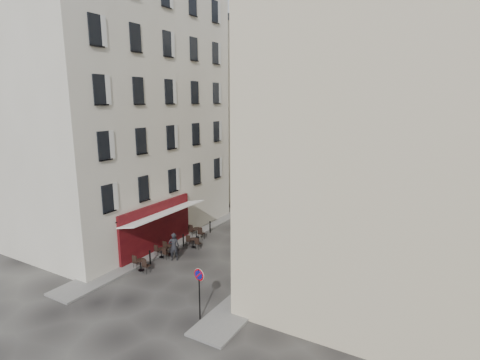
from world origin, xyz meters
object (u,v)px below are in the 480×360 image
Objects in this scene: no_parking_sign at (199,284)px; pedestrian at (174,247)px; bistro_table_b at (162,252)px; bistro_table_a at (141,264)px.

pedestrian is (-5.64, 4.86, -0.93)m from no_parking_sign.
pedestrian reaches higher than bistro_table_b.
bistro_table_b is 0.60× the size of pedestrian.
no_parking_sign is at bearing -35.56° from bistro_table_b.
pedestrian is at bearing 72.22° from bistro_table_a.
pedestrian is (1.00, 0.12, 0.55)m from bistro_table_b.
bistro_table_a is (-6.38, 2.55, -1.43)m from no_parking_sign.
pedestrian is at bearing 147.89° from no_parking_sign.
bistro_table_a is 2.48m from pedestrian.
no_parking_sign is 7.02m from bistro_table_a.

